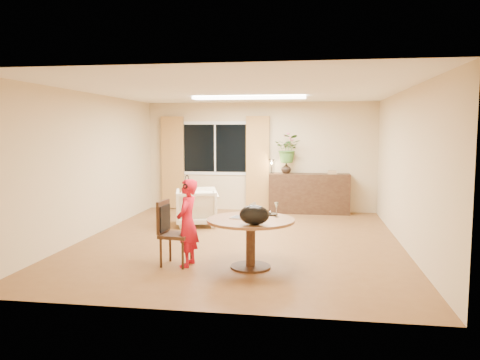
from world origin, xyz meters
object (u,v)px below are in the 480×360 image
(child, at_px, (187,223))
(sideboard, at_px, (309,193))
(dining_table, at_px, (251,229))
(armchair, at_px, (196,207))
(dining_chair, at_px, (176,233))

(child, xyz_separation_m, sideboard, (1.69, 4.61, -0.16))
(dining_table, bearing_deg, armchair, 117.96)
(dining_table, xyz_separation_m, dining_chair, (-1.07, -0.04, -0.08))
(dining_chair, bearing_deg, dining_table, 8.21)
(child, bearing_deg, armchair, -165.06)
(sideboard, bearing_deg, dining_table, -99.80)
(armchair, bearing_deg, child, 86.19)
(dining_table, xyz_separation_m, armchair, (-1.47, 2.78, -0.18))
(dining_chair, xyz_separation_m, armchair, (-0.40, 2.81, -0.09))
(dining_chair, bearing_deg, sideboard, 74.34)
(dining_chair, xyz_separation_m, sideboard, (1.86, 4.61, -0.00))
(dining_table, xyz_separation_m, child, (-0.90, -0.03, 0.07))
(armchair, height_order, sideboard, sideboard)
(armchair, xyz_separation_m, sideboard, (2.26, 1.80, 0.09))
(armchair, relative_size, sideboard, 0.44)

